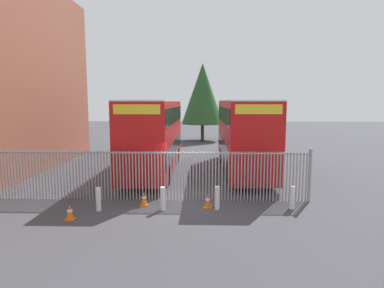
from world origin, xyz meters
name	(u,v)px	position (x,y,z in m)	size (l,w,h in m)	color
ground_plane	(194,165)	(0.00, 8.00, 0.00)	(100.00, 100.00, 0.00)	#3D3D42
palisade_fence	(150,174)	(-1.72, 0.00, 1.18)	(14.03, 0.14, 2.35)	gray
double_decker_bus_near_gate	(155,133)	(-2.37, 5.98, 2.42)	(2.54, 10.81, 4.42)	red
double_decker_bus_behind_fence_left	(243,133)	(3.10, 6.24, 2.42)	(2.54, 10.81, 4.42)	red
bollard_near_left	(98,199)	(-3.57, -1.48, 0.47)	(0.20, 0.20, 0.95)	silver
bollard_center_front	(163,199)	(-1.01, -1.32, 0.47)	(0.20, 0.20, 0.95)	silver
bollard_near_right	(217,198)	(1.18, -1.17, 0.47)	(0.20, 0.20, 0.95)	silver
bollard_far_right	(292,198)	(4.24, -1.02, 0.47)	(0.20, 0.20, 0.95)	silver
traffic_cone_by_gate	(70,212)	(-4.32, -2.52, 0.29)	(0.34, 0.34, 0.59)	orange
traffic_cone_mid_forecourt	(144,199)	(-1.88, -0.77, 0.29)	(0.34, 0.34, 0.59)	orange
traffic_cone_near_kerb	(208,201)	(0.80, -0.98, 0.29)	(0.34, 0.34, 0.59)	orange
tree_tall_back	(203,94)	(0.59, 22.39, 5.18)	(4.65, 4.65, 8.51)	#4C3823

